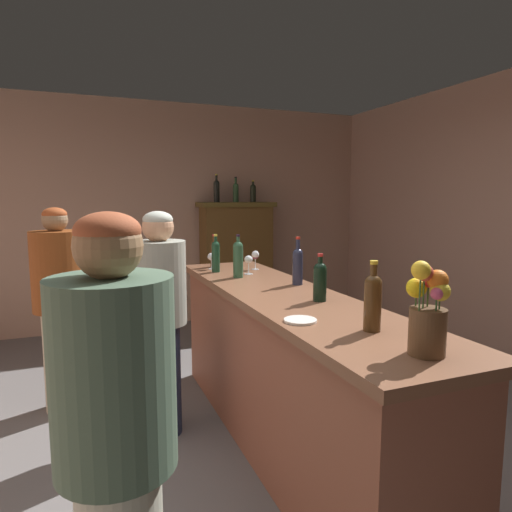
# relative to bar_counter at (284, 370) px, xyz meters

# --- Properties ---
(floor) EXTENTS (8.96, 8.96, 0.00)m
(floor) POSITION_rel_bar_counter_xyz_m (-0.24, -0.29, -0.51)
(floor) COLOR #625E5E
(floor) RESTS_ON ground
(wall_back) EXTENTS (5.65, 0.12, 2.77)m
(wall_back) POSITION_rel_bar_counter_xyz_m (-0.24, 3.21, 0.88)
(wall_back) COLOR tan
(wall_back) RESTS_ON ground
(bar_counter) EXTENTS (0.65, 2.84, 1.01)m
(bar_counter) POSITION_rel_bar_counter_xyz_m (0.00, 0.00, 0.00)
(bar_counter) COLOR brown
(bar_counter) RESTS_ON ground
(display_cabinet) EXTENTS (0.96, 0.41, 1.55)m
(display_cabinet) POSITION_rel_bar_counter_xyz_m (0.68, 2.92, 0.30)
(display_cabinet) COLOR brown
(display_cabinet) RESTS_ON ground
(wine_bottle_pinot) EXTENTS (0.07, 0.07, 0.33)m
(wine_bottle_pinot) POSITION_rel_bar_counter_xyz_m (0.20, 0.23, 0.64)
(wine_bottle_pinot) COLOR #22263B
(wine_bottle_pinot) RESTS_ON bar_counter
(wine_bottle_riesling) EXTENTS (0.06, 0.06, 0.28)m
(wine_bottle_riesling) POSITION_rel_bar_counter_xyz_m (-0.11, 1.22, 0.63)
(wine_bottle_riesling) COLOR #4B2913
(wine_bottle_riesling) RESTS_ON bar_counter
(wine_bottle_rose) EXTENTS (0.08, 0.08, 0.28)m
(wine_bottle_rose) POSITION_rel_bar_counter_xyz_m (0.10, -0.26, 0.63)
(wine_bottle_rose) COLOR black
(wine_bottle_rose) RESTS_ON bar_counter
(wine_bottle_merlot) EXTENTS (0.07, 0.07, 0.31)m
(wine_bottle_merlot) POSITION_rel_bar_counter_xyz_m (-0.17, 0.95, 0.64)
(wine_bottle_merlot) COLOR #173924
(wine_bottle_merlot) RESTS_ON bar_counter
(wine_bottle_chardonnay) EXTENTS (0.08, 0.08, 0.32)m
(wine_bottle_chardonnay) POSITION_rel_bar_counter_xyz_m (0.02, -0.87, 0.65)
(wine_bottle_chardonnay) COLOR #442C13
(wine_bottle_chardonnay) RESTS_ON bar_counter
(wine_bottle_malbec) EXTENTS (0.08, 0.08, 0.33)m
(wine_bottle_malbec) POSITION_rel_bar_counter_xyz_m (-0.09, 0.64, 0.65)
(wine_bottle_malbec) COLOR #2A4F35
(wine_bottle_malbec) RESTS_ON bar_counter
(wine_glass_front) EXTENTS (0.07, 0.07, 0.15)m
(wine_glass_front) POSITION_rel_bar_counter_xyz_m (0.04, 0.75, 0.61)
(wine_glass_front) COLOR white
(wine_glass_front) RESTS_ON bar_counter
(wine_glass_mid) EXTENTS (0.07, 0.07, 0.14)m
(wine_glass_mid) POSITION_rel_bar_counter_xyz_m (-0.16, 1.10, 0.60)
(wine_glass_mid) COLOR white
(wine_glass_mid) RESTS_ON bar_counter
(wine_glass_rear) EXTENTS (0.06, 0.06, 0.16)m
(wine_glass_rear) POSITION_rel_bar_counter_xyz_m (0.17, 0.95, 0.62)
(wine_glass_rear) COLOR white
(wine_glass_rear) RESTS_ON bar_counter
(flower_arrangement) EXTENTS (0.16, 0.16, 0.37)m
(flower_arrangement) POSITION_rel_bar_counter_xyz_m (0.03, -1.21, 0.67)
(flower_arrangement) COLOR brown
(flower_arrangement) RESTS_ON bar_counter
(cheese_plate) EXTENTS (0.16, 0.16, 0.01)m
(cheese_plate) POSITION_rel_bar_counter_xyz_m (-0.21, -0.61, 0.51)
(cheese_plate) COLOR white
(cheese_plate) RESTS_ON bar_counter
(display_bottle_left) EXTENTS (0.08, 0.08, 0.35)m
(display_bottle_left) POSITION_rel_bar_counter_xyz_m (0.43, 2.92, 1.19)
(display_bottle_left) COLOR black
(display_bottle_left) RESTS_ON display_cabinet
(display_bottle_midleft) EXTENTS (0.07, 0.07, 0.32)m
(display_bottle_midleft) POSITION_rel_bar_counter_xyz_m (0.68, 2.92, 1.18)
(display_bottle_midleft) COLOR #274726
(display_bottle_midleft) RESTS_ON display_cabinet
(display_bottle_center) EXTENTS (0.07, 0.07, 0.28)m
(display_bottle_center) POSITION_rel_bar_counter_xyz_m (0.91, 2.92, 1.17)
(display_bottle_center) COLOR black
(display_bottle_center) RESTS_ON display_cabinet
(patron_by_cabinet) EXTENTS (0.35, 0.35, 1.52)m
(patron_by_cabinet) POSITION_rel_bar_counter_xyz_m (-0.71, 0.44, 0.33)
(patron_by_cabinet) COLOR navy
(patron_by_cabinet) RESTS_ON ground
(patron_in_grey) EXTENTS (0.37, 0.37, 1.54)m
(patron_in_grey) POSITION_rel_bar_counter_xyz_m (-1.35, 1.07, 0.32)
(patron_in_grey) COLOR #B3A88D
(patron_in_grey) RESTS_ON ground
(patron_near_entrance) EXTENTS (0.38, 0.38, 1.57)m
(patron_near_entrance) POSITION_rel_bar_counter_xyz_m (-1.11, -1.12, 0.35)
(patron_near_entrance) COLOR #ACAD99
(patron_near_entrance) RESTS_ON ground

